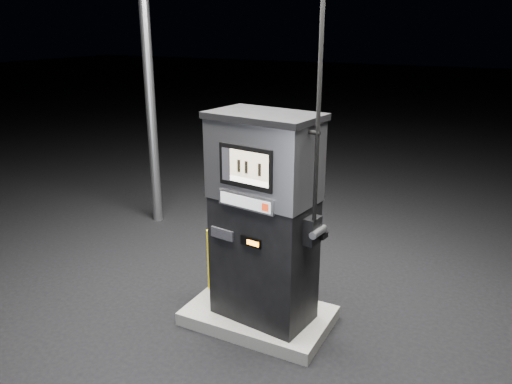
% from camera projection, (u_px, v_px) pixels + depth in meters
% --- Properties ---
extents(ground, '(80.00, 80.00, 0.00)m').
position_uv_depth(ground, '(259.00, 321.00, 5.72)').
color(ground, black).
rests_on(ground, ground).
extents(pump_island, '(1.60, 1.00, 0.15)m').
position_uv_depth(pump_island, '(259.00, 316.00, 5.70)').
color(pump_island, '#5E5F5A').
rests_on(pump_island, ground).
extents(fuel_dispenser, '(1.29, 0.81, 4.70)m').
position_uv_depth(fuel_dispenser, '(264.00, 218.00, 5.22)').
color(fuel_dispenser, black).
rests_on(fuel_dispenser, pump_island).
extents(bollard_left, '(0.11, 0.11, 0.77)m').
position_uv_depth(bollard_left, '(211.00, 259.00, 6.03)').
color(bollard_left, yellow).
rests_on(bollard_left, pump_island).
extents(bollard_right, '(0.14, 0.14, 0.91)m').
position_uv_depth(bollard_right, '(307.00, 283.00, 5.34)').
color(bollard_right, yellow).
rests_on(bollard_right, pump_island).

